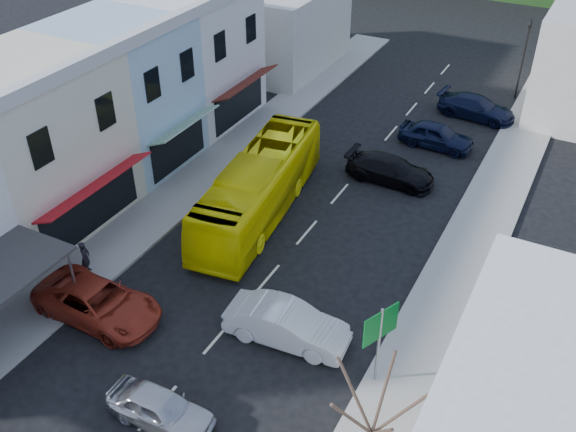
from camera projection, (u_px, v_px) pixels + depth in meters
The scene contains 15 objects.
ground at pixel (219, 336), 25.73m from camera, with size 120.00×120.00×0.00m, color black.
sidewalk_left at pixel (203, 176), 35.85m from camera, with size 3.00×52.00×0.15m, color gray.
sidewalk_right at pixel (469, 252), 30.12m from camera, with size 3.00×52.00×0.15m, color gray.
shopfront_row at pixel (57, 130), 31.89m from camera, with size 8.25×30.00×8.00m.
distant_block_left at pixel (276, 26), 48.32m from camera, with size 8.00×10.00×6.00m, color #B7B2A8.
bus at pixel (259, 187), 32.09m from camera, with size 2.50×11.60×3.10m, color #FFEE0B.
car_silver at pixel (160, 408), 21.95m from camera, with size 1.80×4.40×1.40m, color #B7B8BD.
car_white at pixel (287, 327), 25.18m from camera, with size 1.80×4.40×1.40m, color silver.
car_red at pixel (98, 303), 26.29m from camera, with size 1.90×4.60×1.40m, color maroon.
car_black_near at pixel (390, 170), 35.19m from camera, with size 1.84×4.50×1.40m, color black.
car_navy_mid at pixel (436, 136), 38.47m from camera, with size 1.80×4.40×1.40m, color black.
car_navy_far at pixel (476, 108), 41.79m from camera, with size 1.84×4.50×1.40m, color black.
pedestrian_left at pixel (85, 257), 28.36m from camera, with size 0.60×0.40×1.70m, color black.
direction_sign at pixel (378, 347), 22.77m from camera, with size 0.84×1.56×3.62m, color #05511A, non-canonical shape.
traffic_signal at pixel (523, 60), 43.17m from camera, with size 0.64×1.15×5.56m, color black, non-canonical shape.
Camera 1 is at (11.03, -15.07, 18.56)m, focal length 40.00 mm.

